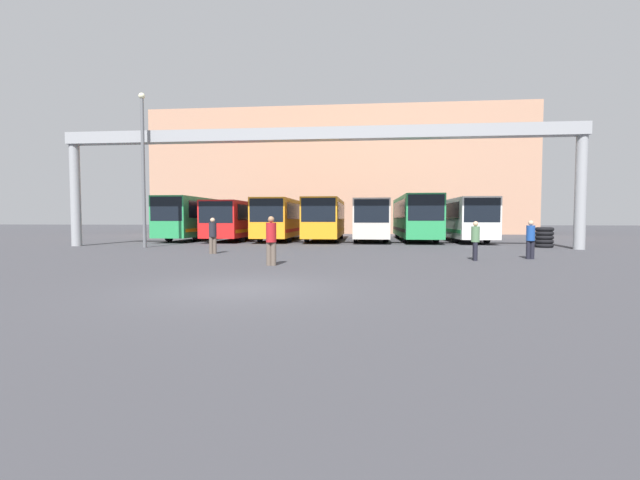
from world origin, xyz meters
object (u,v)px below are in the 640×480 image
bus_slot_1 (239,218)px  bus_slot_5 (415,216)px  pedestrian_near_right (530,239)px  bus_slot_2 (283,217)px  bus_slot_0 (200,216)px  pedestrian_far_center (475,240)px  pedestrian_near_center (213,235)px  bus_slot_6 (460,217)px  tire_stack (544,237)px  pedestrian_near_left (271,239)px  bus_slot_3 (325,217)px  lamp_post (143,165)px  bus_slot_4 (370,218)px

bus_slot_1 → bus_slot_5: bearing=2.0°
pedestrian_near_right → bus_slot_1: bearing=-36.6°
bus_slot_1 → pedestrian_near_right: size_ratio=6.71×
bus_slot_2 → pedestrian_near_right: 20.12m
bus_slot_0 → bus_slot_2: bearing=-0.6°
bus_slot_0 → bus_slot_5: bearing=-0.1°
pedestrian_far_center → pedestrian_near_center: 12.01m
bus_slot_1 → pedestrian_near_right: 22.27m
bus_slot_1 → bus_slot_5: (13.85, 0.49, 0.21)m
bus_slot_6 → tire_stack: size_ratio=10.18×
bus_slot_5 → pedestrian_near_right: (3.03, -15.00, -1.06)m
bus_slot_6 → pedestrian_near_left: size_ratio=6.80×
bus_slot_3 → pedestrian_near_right: 17.56m
pedestrian_near_center → tire_stack: bearing=-7.7°
bus_slot_2 → pedestrian_near_center: (-0.88, -13.65, -0.89)m
lamp_post → pedestrian_far_center: bearing=-19.3°
bus_slot_6 → pedestrian_near_left: 21.57m
pedestrian_near_left → bus_slot_3: bearing=-87.5°
pedestrian_near_right → tire_stack: 8.46m
pedestrian_near_left → bus_slot_1: bearing=-66.3°
bus_slot_2 → pedestrian_near_left: 18.75m
pedestrian_near_left → pedestrian_near_right: bearing=-157.5°
bus_slot_5 → lamp_post: (-16.78, -9.86, 2.93)m
bus_slot_6 → pedestrian_near_right: (-0.43, -15.14, -0.93)m
pedestrian_far_center → pedestrian_near_left: pedestrian_near_left is taller
bus_slot_1 → bus_slot_2: size_ratio=0.92×
pedestrian_near_right → pedestrian_near_left: bearing=22.9°
bus_slot_4 → tire_stack: bearing=-36.4°
bus_slot_3 → lamp_post: (-9.86, -9.30, 3.03)m
pedestrian_far_center → bus_slot_1: bearing=49.1°
bus_slot_2 → pedestrian_near_left: (3.06, -18.48, -0.86)m
bus_slot_1 → pedestrian_near_center: (2.59, -13.20, -0.79)m
bus_slot_0 → bus_slot_5: size_ratio=1.00×
bus_slot_5 → bus_slot_6: (3.46, 0.14, -0.13)m
bus_slot_6 → tire_stack: (3.20, -7.51, -1.20)m
bus_slot_3 → pedestrian_near_center: (-4.34, -13.13, -0.90)m
bus_slot_5 → tire_stack: 10.02m
bus_slot_1 → bus_slot_5: 13.86m
bus_slot_0 → bus_slot_5: (17.31, -0.03, 0.03)m
bus_slot_4 → bus_slot_6: (6.92, 0.05, 0.03)m
bus_slot_5 → bus_slot_0: bearing=179.9°
bus_slot_2 → bus_slot_3: bearing=-8.7°
bus_slot_6 → pedestrian_near_center: bus_slot_6 is taller
bus_slot_2 → bus_slot_3: bus_slot_3 is taller
bus_slot_0 → pedestrian_near_right: (20.34, -15.03, -1.03)m
bus_slot_4 → pedestrian_near_left: (-3.86, -18.61, -0.81)m
bus_slot_1 → pedestrian_near_center: bearing=-78.9°
pedestrian_near_left → lamp_post: lamp_post is taller
bus_slot_6 → tire_stack: bearing=-66.9°
bus_slot_3 → tire_stack: bus_slot_3 is taller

